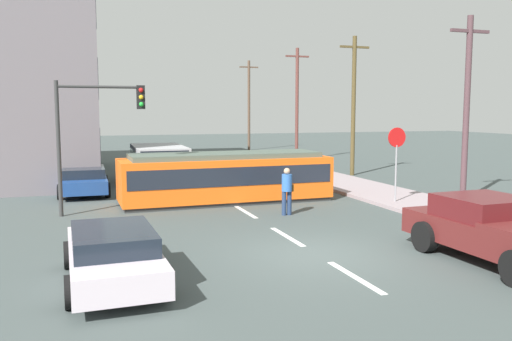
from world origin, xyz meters
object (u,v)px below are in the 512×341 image
city_bus (159,162)px  pickup_truck_parked (499,231)px  traffic_light_mast (95,121)px  utility_pole_far (297,102)px  parked_sedan_near (113,254)px  utility_pole_mid (353,103)px  streetcar_tram (226,176)px  parked_sedan_mid (84,180)px  utility_pole_distant (249,104)px  pedestrian_crossing (287,189)px  parked_sedan_furthest (79,157)px  stop_sign (397,149)px  utility_pole_near (467,106)px  parked_sedan_far (78,167)px

city_bus → pickup_truck_parked: 18.09m
traffic_light_mast → utility_pole_far: bearing=48.4°
parked_sedan_near → utility_pole_mid: 21.16m
streetcar_tram → parked_sedan_near: streetcar_tram is taller
city_bus → parked_sedan_mid: bearing=-143.5°
utility_pole_distant → pedestrian_crossing: bearing=-105.5°
parked_sedan_furthest → stop_sign: bearing=-59.1°
city_bus → pedestrian_crossing: (3.00, -10.07, -0.13)m
parked_sedan_near → traffic_light_mast: traffic_light_mast is taller
parked_sedan_near → pedestrian_crossing: bearing=42.0°
streetcar_tram → parked_sedan_near: size_ratio=1.85×
parked_sedan_near → utility_pole_far: (14.65, 24.47, 3.65)m
pickup_truck_parked → traffic_light_mast: size_ratio=1.08×
parked_sedan_furthest → pickup_truck_parked: bearing=-70.8°
city_bus → stop_sign: 12.35m
streetcar_tram → traffic_light_mast: size_ratio=1.80×
parked_sedan_near → utility_pole_far: utility_pole_far is taller
city_bus → pedestrian_crossing: 10.51m
utility_pole_distant → parked_sedan_furthest: bearing=-146.0°
parked_sedan_near → stop_sign: stop_sign is taller
utility_pole_distant → traffic_light_mast: bearing=-117.8°
streetcar_tram → stop_sign: 6.80m
pickup_truck_parked → utility_pole_mid: (5.32, 16.78, 3.28)m
streetcar_tram → utility_pole_far: utility_pole_far is taller
parked_sedan_furthest → traffic_light_mast: size_ratio=0.98×
parked_sedan_furthest → utility_pole_near: size_ratio=0.62×
pickup_truck_parked → parked_sedan_near: (-8.88, 1.48, -0.17)m
parked_sedan_furthest → utility_pole_near: 24.59m
utility_pole_far → city_bus: bearing=-142.4°
parked_sedan_furthest → stop_sign: (11.58, -19.32, 1.57)m
city_bus → parked_sedan_furthest: size_ratio=1.11×
city_bus → parked_sedan_mid: 4.63m
parked_sedan_mid → traffic_light_mast: size_ratio=0.97×
stop_sign → utility_pole_far: size_ratio=0.35×
streetcar_tram → utility_pole_far: size_ratio=1.03×
parked_sedan_far → city_bus: bearing=-38.9°
streetcar_tram → utility_pole_mid: utility_pole_mid is taller
parked_sedan_far → parked_sedan_furthest: (0.12, 6.60, 0.00)m
parked_sedan_near → stop_sign: size_ratio=1.58×
parked_sedan_far → utility_pole_far: 16.69m
utility_pole_far → pickup_truck_parked: bearing=-102.5°
parked_sedan_mid → traffic_light_mast: traffic_light_mast is taller
utility_pole_far → utility_pole_distant: utility_pole_distant is taller
streetcar_tram → parked_sedan_near: 10.31m
utility_pole_far → utility_pole_distant: (-0.04, 11.25, 0.05)m
parked_sedan_furthest → utility_pole_mid: 18.25m
parked_sedan_near → city_bus: bearing=78.2°
parked_sedan_mid → parked_sedan_furthest: size_ratio=0.99×
parked_sedan_mid → stop_sign: bearing=-30.7°
pickup_truck_parked → parked_sedan_near: bearing=170.5°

